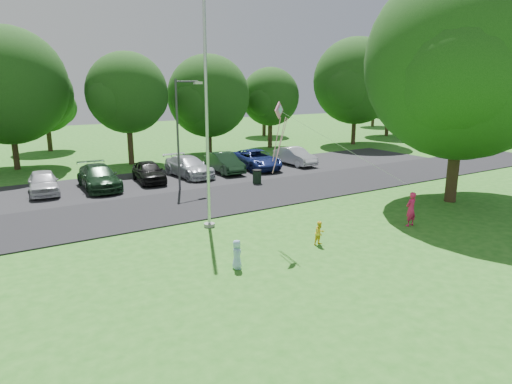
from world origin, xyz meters
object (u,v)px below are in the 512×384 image
big_tree (464,67)px  child_blue (237,254)px  flagpole (207,136)px  street_lamp (181,124)px  trash_can (257,177)px  kite (282,122)px  child_yellow (320,233)px  woman (411,209)px

big_tree → child_blue: size_ratio=11.69×
flagpole → big_tree: 13.98m
street_lamp → trash_can: street_lamp is taller
big_tree → kite: size_ratio=1.92×
flagpole → trash_can: flagpole is taller
street_lamp → child_yellow: street_lamp is taller
big_tree → child_blue: (-14.60, -1.77, -6.65)m
street_lamp → big_tree: (11.36, -10.54, 3.20)m
street_lamp → woman: size_ratio=4.15×
big_tree → flagpole: bearing=167.0°
woman → child_yellow: woman is taller
street_lamp → flagpole: bearing=-113.1°
street_lamp → child_yellow: (0.82, -11.98, -3.49)m
woman → child_yellow: (-5.15, 0.27, -0.30)m
trash_can → big_tree: size_ratio=0.07×
big_tree → woman: (-5.39, -1.71, -6.39)m
child_blue → street_lamp: bearing=10.2°
child_yellow → child_blue: bearing=-179.9°
kite → street_lamp: bearing=60.8°
big_tree → woman: size_ratio=7.84×
big_tree → trash_can: bearing=125.5°
flagpole → street_lamp: (1.93, 7.47, -0.18)m
trash_can → child_yellow: bearing=-109.4°
big_tree → child_yellow: size_ratio=12.62×
woman → child_yellow: bearing=-5.8°
child_yellow → kite: 4.73m
trash_can → child_yellow: size_ratio=0.94×
big_tree → woman: bearing=-162.4°
child_blue → kite: bearing=-35.8°
child_blue → trash_can: bearing=-10.1°
big_tree → child_blue: bearing=-173.1°
big_tree → kite: (-11.49, -0.03, -2.28)m
big_tree → child_yellow: bearing=-172.2°
flagpole → big_tree: size_ratio=0.80×
woman → kite: 7.54m
flagpole → big_tree: big_tree is taller
street_lamp → child_blue: bearing=-113.4°
child_yellow → kite: kite is taller
street_lamp → woman: (5.97, -12.25, -3.19)m
street_lamp → child_blue: (-3.24, -12.31, -3.45)m
flagpole → woman: (7.90, -4.78, -3.37)m
woman → child_yellow: 5.16m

